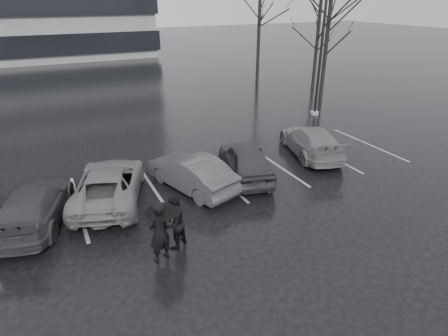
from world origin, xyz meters
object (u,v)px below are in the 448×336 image
tree_east (326,43)px  tree_north (259,31)px  car_west_a (191,172)px  tree_ne (317,43)px  lamp_post (322,46)px  pedestrian_left (159,232)px  pedestrian_right (174,223)px  car_west_c (34,205)px  car_east (311,141)px  car_main (245,160)px  car_west_b (109,184)px

tree_east → tree_north: bearing=98.1°
car_west_a → tree_ne: 19.67m
lamp_post → tree_east: (2.15, 2.11, -0.19)m
pedestrian_left → pedestrian_right: pedestrian_left is taller
pedestrian_right → tree_ne: (17.15, 15.26, 2.68)m
car_west_c → lamp_post: bearing=-143.7°
car_east → tree_ne: size_ratio=0.65×
pedestrian_left → car_main: bearing=-162.2°
pedestrian_right → tree_ne: size_ratio=0.23×
car_west_c → car_east: (11.84, 0.78, 0.02)m
tree_east → tree_ne: tree_east is taller
tree_east → tree_north: size_ratio=0.94×
car_west_b → car_west_c: car_west_b is taller
pedestrian_right → car_west_b: bearing=-103.9°
pedestrian_left → tree_east: size_ratio=0.23×
pedestrian_right → tree_north: (13.65, 18.26, 3.43)m
pedestrian_left → tree_ne: size_ratio=0.27×
car_west_c → car_main: bearing=-163.2°
tree_ne → tree_north: tree_north is taller
car_main → lamp_post: 10.69m
car_west_b → car_west_c: 2.52m
car_main → lamp_post: (8.26, 5.82, 3.48)m
car_west_b → tree_north: tree_north is taller
tree_east → pedestrian_left: bearing=-142.5°
car_east → lamp_post: lamp_post is taller
car_main → tree_ne: bearing=-122.7°
car_east → tree_east: bearing=-116.4°
car_west_a → tree_ne: (15.33, 11.99, 2.82)m
car_west_a → lamp_post: size_ratio=0.45×
car_west_a → pedestrian_left: bearing=39.4°
car_west_b → lamp_post: (13.71, 5.45, 3.52)m
car_west_b → tree_north: bearing=-116.9°
car_west_c → tree_ne: bearing=-133.8°
car_main → pedestrian_right: (-4.23, -3.34, 0.11)m
car_west_c → car_east: 11.87m
car_west_a → tree_ne: tree_ne is taller
pedestrian_left → tree_east: bearing=-162.6°
car_west_a → pedestrian_left: pedestrian_left is taller
car_main → pedestrian_right: size_ratio=2.53×
car_main → pedestrian_right: 5.39m
car_west_b → tree_north: size_ratio=0.57×
car_main → pedestrian_right: bearing=52.8°
car_west_c → lamp_post: 17.59m
lamp_post → tree_north: 9.18m
car_west_a → car_west_b: bearing=-25.8°
car_west_c → car_west_a: bearing=-163.6°
pedestrian_left → lamp_post: (13.07, 9.57, 3.26)m
car_west_a → tree_east: 15.48m
tree_east → car_east: bearing=-132.0°
lamp_post → pedestrian_right: bearing=-143.8°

